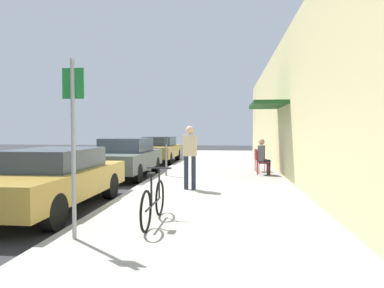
{
  "coord_description": "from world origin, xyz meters",
  "views": [
    {
      "loc": [
        2.63,
        -9.09,
        1.69
      ],
      "look_at": [
        0.91,
        6.54,
        1.08
      ],
      "focal_mm": 31.6,
      "sensor_mm": 36.0,
      "label": 1
    }
  ],
  "objects_px": {
    "street_sign": "(73,134)",
    "cafe_chair_1": "(259,158)",
    "pedestrian_standing": "(190,152)",
    "parked_car_1": "(126,157)",
    "cafe_chair_0": "(261,161)",
    "seated_patron_0": "(263,155)",
    "parked_car_0": "(52,178)",
    "parking_meter": "(166,154)",
    "bicycle_0": "(154,202)",
    "parked_car_2": "(159,149)"
  },
  "relations": [
    {
      "from": "street_sign",
      "to": "cafe_chair_0",
      "type": "distance_m",
      "value": 8.38
    },
    {
      "from": "parked_car_1",
      "to": "cafe_chair_1",
      "type": "height_order",
      "value": "parked_car_1"
    },
    {
      "from": "street_sign",
      "to": "seated_patron_0",
      "type": "relative_size",
      "value": 2.02
    },
    {
      "from": "street_sign",
      "to": "parked_car_1",
      "type": "bearing_deg",
      "value": 101.6
    },
    {
      "from": "street_sign",
      "to": "cafe_chair_1",
      "type": "relative_size",
      "value": 2.99
    },
    {
      "from": "cafe_chair_1",
      "to": "parked_car_2",
      "type": "bearing_deg",
      "value": 136.55
    },
    {
      "from": "parked_car_1",
      "to": "parking_meter",
      "type": "height_order",
      "value": "parking_meter"
    },
    {
      "from": "bicycle_0",
      "to": "parked_car_1",
      "type": "bearing_deg",
      "value": 111.11
    },
    {
      "from": "parked_car_1",
      "to": "street_sign",
      "type": "distance_m",
      "value": 7.51
    },
    {
      "from": "street_sign",
      "to": "bicycle_0",
      "type": "height_order",
      "value": "street_sign"
    },
    {
      "from": "parked_car_2",
      "to": "seated_patron_0",
      "type": "bearing_deg",
      "value": -48.53
    },
    {
      "from": "parked_car_1",
      "to": "pedestrian_standing",
      "type": "distance_m",
      "value": 4.06
    },
    {
      "from": "parking_meter",
      "to": "cafe_chair_0",
      "type": "xyz_separation_m",
      "value": [
        3.33,
        0.65,
        -0.26
      ]
    },
    {
      "from": "parked_car_1",
      "to": "seated_patron_0",
      "type": "relative_size",
      "value": 3.41
    },
    {
      "from": "parked_car_2",
      "to": "seated_patron_0",
      "type": "height_order",
      "value": "seated_patron_0"
    },
    {
      "from": "pedestrian_standing",
      "to": "parked_car_2",
      "type": "bearing_deg",
      "value": 106.85
    },
    {
      "from": "cafe_chair_0",
      "to": "pedestrian_standing",
      "type": "xyz_separation_m",
      "value": [
        -2.19,
        -3.31,
        0.5
      ]
    },
    {
      "from": "parked_car_1",
      "to": "cafe_chair_0",
      "type": "relative_size",
      "value": 5.06
    },
    {
      "from": "street_sign",
      "to": "pedestrian_standing",
      "type": "height_order",
      "value": "street_sign"
    },
    {
      "from": "parked_car_1",
      "to": "cafe_chair_1",
      "type": "distance_m",
      "value": 5.04
    },
    {
      "from": "street_sign",
      "to": "pedestrian_standing",
      "type": "bearing_deg",
      "value": 74.45
    },
    {
      "from": "street_sign",
      "to": "bicycle_0",
      "type": "relative_size",
      "value": 1.52
    },
    {
      "from": "parking_meter",
      "to": "pedestrian_standing",
      "type": "xyz_separation_m",
      "value": [
        1.14,
        -2.66,
        0.23
      ]
    },
    {
      "from": "parked_car_0",
      "to": "parked_car_1",
      "type": "height_order",
      "value": "parked_car_1"
    },
    {
      "from": "parked_car_2",
      "to": "bicycle_0",
      "type": "relative_size",
      "value": 2.57
    },
    {
      "from": "cafe_chair_1",
      "to": "pedestrian_standing",
      "type": "distance_m",
      "value": 4.82
    },
    {
      "from": "cafe_chair_0",
      "to": "seated_patron_0",
      "type": "relative_size",
      "value": 0.67
    },
    {
      "from": "pedestrian_standing",
      "to": "cafe_chair_1",
      "type": "bearing_deg",
      "value": 62.83
    },
    {
      "from": "parked_car_1",
      "to": "cafe_chair_1",
      "type": "bearing_deg",
      "value": 14.3
    },
    {
      "from": "cafe_chair_1",
      "to": "pedestrian_standing",
      "type": "xyz_separation_m",
      "value": [
        -2.19,
        -4.26,
        0.5
      ]
    },
    {
      "from": "cafe_chair_0",
      "to": "pedestrian_standing",
      "type": "bearing_deg",
      "value": -123.49
    },
    {
      "from": "parking_meter",
      "to": "street_sign",
      "type": "relative_size",
      "value": 0.51
    },
    {
      "from": "street_sign",
      "to": "bicycle_0",
      "type": "bearing_deg",
      "value": 44.09
    },
    {
      "from": "street_sign",
      "to": "bicycle_0",
      "type": "xyz_separation_m",
      "value": [
        0.96,
        0.93,
        -1.16
      ]
    },
    {
      "from": "cafe_chair_0",
      "to": "cafe_chair_1",
      "type": "distance_m",
      "value": 0.95
    },
    {
      "from": "parking_meter",
      "to": "pedestrian_standing",
      "type": "bearing_deg",
      "value": -66.77
    },
    {
      "from": "parked_car_0",
      "to": "bicycle_0",
      "type": "relative_size",
      "value": 2.57
    },
    {
      "from": "cafe_chair_1",
      "to": "pedestrian_standing",
      "type": "height_order",
      "value": "pedestrian_standing"
    },
    {
      "from": "parking_meter",
      "to": "bicycle_0",
      "type": "bearing_deg",
      "value": -81.38
    },
    {
      "from": "bicycle_0",
      "to": "cafe_chair_0",
      "type": "distance_m",
      "value": 7.09
    },
    {
      "from": "parked_car_0",
      "to": "parking_meter",
      "type": "relative_size",
      "value": 3.33
    },
    {
      "from": "pedestrian_standing",
      "to": "seated_patron_0",
      "type": "bearing_deg",
      "value": 55.7
    },
    {
      "from": "parked_car_1",
      "to": "cafe_chair_0",
      "type": "xyz_separation_m",
      "value": [
        4.88,
        0.29,
        -0.11
      ]
    },
    {
      "from": "seated_patron_0",
      "to": "pedestrian_standing",
      "type": "distance_m",
      "value": 4.0
    },
    {
      "from": "cafe_chair_1",
      "to": "pedestrian_standing",
      "type": "bearing_deg",
      "value": -117.17
    },
    {
      "from": "parked_car_2",
      "to": "parking_meter",
      "type": "bearing_deg",
      "value": -76.02
    },
    {
      "from": "parked_car_0",
      "to": "bicycle_0",
      "type": "distance_m",
      "value": 2.73
    },
    {
      "from": "parked_car_1",
      "to": "bicycle_0",
      "type": "xyz_separation_m",
      "value": [
        2.46,
        -6.37,
        -0.25
      ]
    },
    {
      "from": "cafe_chair_1",
      "to": "parked_car_0",
      "type": "bearing_deg",
      "value": -127.14
    },
    {
      "from": "parked_car_0",
      "to": "parking_meter",
      "type": "bearing_deg",
      "value": 72.25
    }
  ]
}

